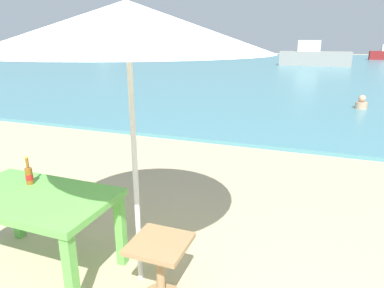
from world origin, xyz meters
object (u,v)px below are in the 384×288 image
at_px(boat_barge, 314,57).
at_px(side_table_wood, 160,262).
at_px(picnic_table_green, 34,206).
at_px(patio_umbrella, 128,28).
at_px(swimmer_person, 361,103).
at_px(boat_ferry, 106,51).
at_px(beer_bottle_amber, 29,175).

bearing_deg(boat_barge, side_table_wood, -90.75).
relative_size(picnic_table_green, side_table_wood, 2.59).
relative_size(picnic_table_green, patio_umbrella, 0.61).
bearing_deg(swimmer_person, patio_umbrella, -105.93).
bearing_deg(picnic_table_green, boat_ferry, 123.62).
xyz_separation_m(beer_bottle_amber, swimmer_person, (3.65, 8.97, -0.61)).
height_order(beer_bottle_amber, boat_ferry, boat_ferry).
distance_m(beer_bottle_amber, swimmer_person, 9.71).
relative_size(patio_umbrella, boat_ferry, 0.51).
bearing_deg(boat_ferry, picnic_table_green, -56.38).
relative_size(side_table_wood, swimmer_person, 1.32).
bearing_deg(side_table_wood, beer_bottle_amber, 174.96).
relative_size(beer_bottle_amber, side_table_wood, 0.49).
distance_m(picnic_table_green, swimmer_person, 9.78).
xyz_separation_m(beer_bottle_amber, boat_ferry, (-25.29, 38.16, -0.18)).
bearing_deg(beer_bottle_amber, boat_ferry, 123.54).
height_order(side_table_wood, boat_ferry, boat_ferry).
xyz_separation_m(picnic_table_green, patio_umbrella, (0.91, 0.21, 1.47)).
bearing_deg(boat_ferry, beer_bottle_amber, -56.46).
bearing_deg(boat_ferry, boat_barge, -20.82).
xyz_separation_m(beer_bottle_amber, patio_umbrella, (1.10, 0.04, 1.26)).
xyz_separation_m(patio_umbrella, swimmer_person, (2.55, 8.93, -1.88)).
xyz_separation_m(beer_bottle_amber, side_table_wood, (1.38, -0.12, -0.50)).
height_order(swimmer_person, boat_barge, boat_barge).
height_order(boat_barge, boat_ferry, boat_barge).
distance_m(beer_bottle_amber, boat_barge, 27.93).
xyz_separation_m(patio_umbrella, boat_ferry, (-26.39, 38.11, -1.44)).
bearing_deg(boat_ferry, swimmer_person, -45.24).
height_order(patio_umbrella, swimmer_person, patio_umbrella).
bearing_deg(boat_ferry, side_table_wood, -55.14).
distance_m(side_table_wood, boat_barge, 28.00).
relative_size(picnic_table_green, boat_barge, 0.25).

